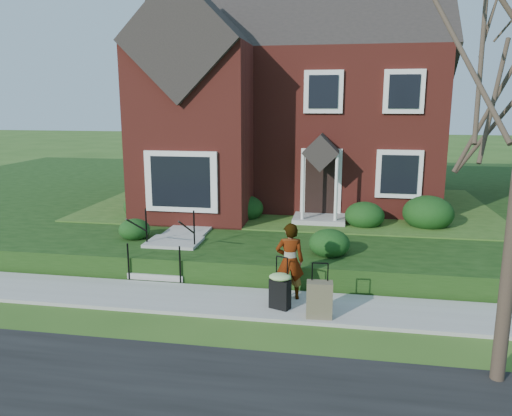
% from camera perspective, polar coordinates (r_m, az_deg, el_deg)
% --- Properties ---
extents(ground, '(120.00, 120.00, 0.00)m').
position_cam_1_polar(ground, '(10.99, -0.67, -11.01)').
color(ground, '#2D5119').
rests_on(ground, ground).
extents(sidewalk, '(60.00, 1.60, 0.08)m').
position_cam_1_polar(sidewalk, '(10.97, -0.67, -10.82)').
color(sidewalk, '#9E9B93').
rests_on(sidewalk, ground).
extents(terrace, '(44.00, 20.00, 0.60)m').
position_cam_1_polar(terrace, '(21.32, 15.47, 0.81)').
color(terrace, black).
rests_on(terrace, ground).
extents(walkway, '(1.20, 6.00, 0.06)m').
position_cam_1_polar(walkway, '(15.99, -6.21, -1.29)').
color(walkway, '#9E9B93').
rests_on(walkway, terrace).
extents(main_house, '(10.40, 10.20, 9.40)m').
position_cam_1_polar(main_house, '(19.67, 3.98, 14.84)').
color(main_house, maroon).
rests_on(main_house, terrace).
extents(front_steps, '(1.40, 2.02, 1.50)m').
position_cam_1_polar(front_steps, '(13.13, -10.00, -5.08)').
color(front_steps, '#9E9B93').
rests_on(front_steps, ground).
extents(foundation_shrubs, '(10.30, 4.60, 1.05)m').
position_cam_1_polar(foundation_shrubs, '(15.19, 3.93, -0.30)').
color(foundation_shrubs, black).
rests_on(foundation_shrubs, terrace).
extents(woman, '(0.68, 0.50, 1.70)m').
position_cam_1_polar(woman, '(10.87, 3.88, -6.07)').
color(woman, '#999999').
rests_on(woman, sidewalk).
extents(suitcase_black, '(0.56, 0.52, 1.11)m').
position_cam_1_polar(suitcase_black, '(10.48, 2.77, -9.19)').
color(suitcase_black, black).
rests_on(suitcase_black, sidewalk).
extents(suitcase_olive, '(0.53, 0.32, 1.12)m').
position_cam_1_polar(suitcase_olive, '(10.16, 7.25, -10.33)').
color(suitcase_olive, brown).
rests_on(suitcase_olive, sidewalk).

